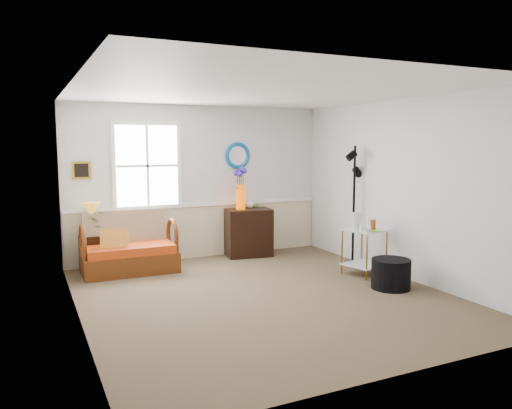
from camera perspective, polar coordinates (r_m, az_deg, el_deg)
name	(u,v)px	position (r m, az deg, el deg)	size (l,w,h in m)	color
floor	(263,296)	(6.57, 0.86, -10.37)	(4.50, 5.00, 0.01)	brown
ceiling	(264,91)	(6.30, 0.91, 12.81)	(4.50, 5.00, 0.01)	white
walls	(264,196)	(6.31, 0.88, 0.97)	(4.51, 5.01, 2.60)	silver
wainscot	(201,231)	(8.70, -6.35, -3.06)	(4.46, 0.02, 0.90)	beige
chair_rail	(200,204)	(8.62, -6.37, 0.01)	(4.46, 0.04, 0.06)	white
window	(147,166)	(8.32, -12.32, 4.34)	(1.14, 0.06, 1.44)	white
picture	(81,170)	(8.16, -19.33, 3.71)	(0.28, 0.03, 0.28)	gold
mirror	(237,156)	(8.82, -2.14, 5.62)	(0.47, 0.47, 0.07)	#0161B4
loveseat	(129,243)	(7.87, -14.30, -4.24)	(1.40, 0.79, 0.91)	#63310B
throw_pillow	(114,242)	(7.74, -15.87, -4.16)	(0.40, 0.10, 0.40)	#CC4A0E
lamp_stand	(91,253)	(8.16, -18.37, -5.29)	(0.31, 0.31, 0.55)	black
table_lamp	(92,219)	(8.07, -18.28, -1.59)	(0.28, 0.28, 0.51)	gold
potted_plant	(97,225)	(8.14, -17.67, -2.29)	(0.33, 0.37, 0.29)	#476D37
cabinet	(248,232)	(8.74, -0.89, -3.21)	(0.77, 0.50, 0.83)	black
flower_vase	(241,189)	(8.61, -1.78, 1.80)	(0.21, 0.21, 0.71)	#D14700
side_table	(364,252)	(7.66, 12.26, -5.33)	(0.55, 0.55, 0.69)	#A67120
tabletop_items	(365,221)	(7.55, 12.39, -1.87)	(0.42, 0.42, 0.25)	silver
floor_lamp	(354,205)	(8.25, 11.11, -0.09)	(0.28, 0.28, 1.93)	black
ottoman	(391,274)	(7.07, 15.15, -7.65)	(0.53, 0.53, 0.41)	black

